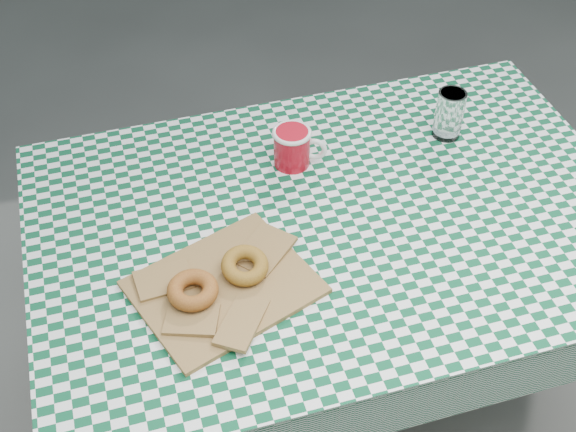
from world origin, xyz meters
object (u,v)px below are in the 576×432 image
at_px(table, 330,323).
at_px(paper_bag, 224,286).
at_px(coffee_mug, 292,147).
at_px(drinking_glass, 449,114).

bearing_deg(table, paper_bag, -155.08).
relative_size(table, coffee_mug, 7.79).
xyz_separation_m(paper_bag, drinking_glass, (0.59, 0.39, 0.05)).
xyz_separation_m(table, paper_bag, (-0.26, -0.16, 0.39)).
bearing_deg(coffee_mug, paper_bag, -102.60).
distance_m(table, drinking_glass, 0.60).
xyz_separation_m(table, coffee_mug, (-0.06, 0.19, 0.43)).
xyz_separation_m(coffee_mug, drinking_glass, (0.39, 0.04, 0.01)).
bearing_deg(table, drinking_glass, 29.00).
relative_size(table, drinking_glass, 10.66).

